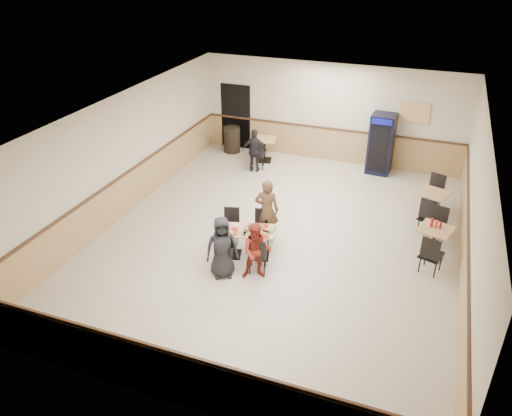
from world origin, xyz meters
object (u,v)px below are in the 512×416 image
at_px(lone_diner, 255,151).
at_px(side_table_far, 432,202).
at_px(diner_man_opposite, 267,210).
at_px(back_table, 264,146).
at_px(diner_woman_left, 222,247).
at_px(side_table_near, 434,238).
at_px(pepsi_cooler, 381,144).
at_px(main_table, 246,239).
at_px(trash_bin, 232,140).
at_px(diner_woman_right, 257,251).

xyz_separation_m(lone_diner, side_table_far, (5.08, -1.22, -0.15)).
relative_size(diner_man_opposite, back_table, 1.83).
relative_size(diner_woman_left, side_table_near, 1.61).
distance_m(diner_man_opposite, back_table, 4.60).
relative_size(diner_man_opposite, pepsi_cooler, 0.85).
bearing_deg(main_table, pepsi_cooler, 54.48).
bearing_deg(side_table_far, back_table, 158.00).
height_order(lone_diner, trash_bin, lone_diner).
distance_m(side_table_near, side_table_far, 1.71).
distance_m(back_table, pepsi_cooler, 3.51).
xyz_separation_m(diner_man_opposite, lone_diner, (-1.59, 3.48, -0.10)).
xyz_separation_m(diner_man_opposite, back_table, (-1.59, 4.31, -0.27)).
xyz_separation_m(diner_woman_right, back_table, (-1.90, 5.78, -0.14)).
bearing_deg(diner_man_opposite, trash_bin, -70.53).
bearing_deg(diner_man_opposite, side_table_far, -158.78).
xyz_separation_m(diner_woman_right, lone_diner, (-1.90, 4.95, 0.02)).
relative_size(lone_diner, pepsi_cooler, 0.73).
xyz_separation_m(diner_woman_left, back_table, (-1.22, 5.96, -0.19)).
distance_m(lone_diner, trash_bin, 1.72).
distance_m(lone_diner, pepsi_cooler, 3.68).
bearing_deg(diner_woman_left, diner_man_opposite, 47.35).
relative_size(side_table_far, back_table, 1.08).
bearing_deg(diner_woman_right, side_table_near, 10.20).
relative_size(diner_woman_right, side_table_near, 1.49).
distance_m(diner_woman_left, diner_man_opposite, 1.70).
bearing_deg(side_table_near, pepsi_cooler, 112.91).
height_order(lone_diner, pepsi_cooler, pepsi_cooler).
distance_m(diner_woman_right, lone_diner, 5.30).
bearing_deg(side_table_near, diner_woman_right, -148.70).
distance_m(main_table, lone_diner, 4.54).
distance_m(back_table, trash_bin, 1.28).
bearing_deg(main_table, diner_man_opposite, 62.10).
height_order(diner_woman_left, diner_woman_right, diner_woman_left).
bearing_deg(side_table_near, back_table, 144.23).
distance_m(main_table, diner_man_opposite, 0.90).
xyz_separation_m(diner_man_opposite, pepsi_cooler, (1.87, 4.70, 0.13)).
distance_m(diner_woman_left, diner_woman_right, 0.71).
bearing_deg(trash_bin, diner_woman_right, -62.96).
bearing_deg(diner_woman_right, lone_diner, 89.88).
height_order(pepsi_cooler, trash_bin, pepsi_cooler).
relative_size(diner_woman_left, diner_woman_right, 1.08).
bearing_deg(diner_man_opposite, back_table, -81.47).
relative_size(main_table, pepsi_cooler, 0.76).
bearing_deg(main_table, side_table_near, 4.75).
bearing_deg(back_table, side_table_far, -22.00).
xyz_separation_m(back_table, pepsi_cooler, (3.46, 0.39, 0.40)).
relative_size(main_table, side_table_near, 1.61).
height_order(main_table, diner_woman_right, diner_woman_right).
bearing_deg(lone_diner, diner_woman_left, 93.56).
bearing_deg(diner_woman_right, diner_woman_left, 174.00).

